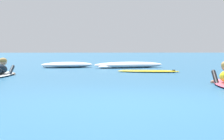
% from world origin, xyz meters
% --- Properties ---
extents(ground_plane, '(120.00, 120.00, 0.00)m').
position_xyz_m(ground_plane, '(0.00, 10.00, 0.00)').
color(ground_plane, '#235B84').
extents(drifting_surfboard, '(2.02, 0.97, 0.16)m').
position_xyz_m(drifting_surfboard, '(1.14, 7.58, 0.03)').
color(drifting_surfboard, yellow).
rests_on(drifting_surfboard, ground).
extents(whitewater_mid_left, '(2.90, 1.53, 0.23)m').
position_xyz_m(whitewater_mid_left, '(0.81, 10.58, 0.11)').
color(whitewater_mid_left, white).
rests_on(whitewater_mid_left, ground).
extents(whitewater_far_band, '(2.19, 1.39, 0.22)m').
position_xyz_m(whitewater_far_band, '(-1.56, 10.98, 0.10)').
color(whitewater_far_band, white).
rests_on(whitewater_far_band, ground).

